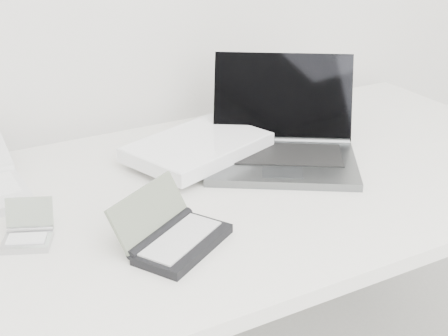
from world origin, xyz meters
TOP-DOWN VIEW (x-y plane):
  - desk at (0.00, 1.55)m, footprint 1.60×0.80m
  - laptop_large at (0.09, 1.65)m, footprint 0.58×0.46m
  - pda_silver at (-0.43, 1.52)m, footprint 0.11×0.11m
  - palmtop_charcoal at (-0.20, 1.38)m, footprint 0.23×0.22m

SIDE VIEW (x-z plane):
  - desk at x=0.00m, z-range 0.32..1.05m
  - pda_silver at x=-0.43m, z-range 0.71..0.78m
  - palmtop_charcoal at x=-0.20m, z-range 0.70..0.80m
  - laptop_large at x=0.09m, z-range 0.66..0.87m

